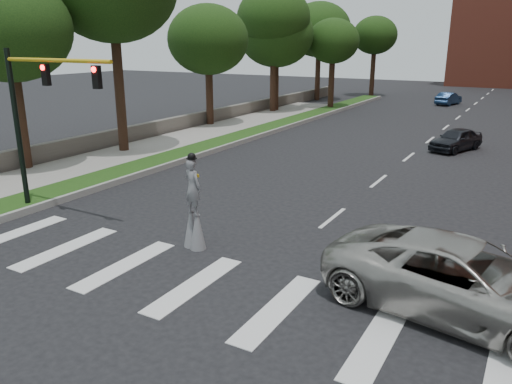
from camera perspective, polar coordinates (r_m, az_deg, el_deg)
ground_plane at (r=12.67m, az=-4.95°, el=-13.70°), size 160.00×160.00×0.00m
grass_median at (r=34.53m, az=-1.87°, el=6.32°), size 2.00×60.00×0.25m
median_curb at (r=34.00m, az=-0.36°, el=6.19°), size 0.20×60.00×0.28m
sidewalk_left at (r=28.82m, az=-17.57°, el=3.35°), size 4.00×60.00×0.18m
stone_wall at (r=39.16m, az=-7.27°, el=8.07°), size 0.50×56.00×1.10m
traffic_signal at (r=20.15m, az=-23.90°, el=8.94°), size 5.30×0.23×6.20m
stilt_performer at (r=16.00m, az=-7.14°, el=-2.07°), size 0.83×0.60×3.14m
suv_crossing at (r=13.16m, az=22.61°, el=-9.25°), size 7.09×4.17×1.85m
car_near at (r=32.96m, az=21.90°, el=5.60°), size 2.98×4.35×1.38m
car_mid at (r=57.14m, az=21.14°, el=9.93°), size 2.21×4.17×1.31m
tree_1 at (r=27.75m, az=-26.47°, el=16.32°), size 5.98×5.98×9.56m
tree_3 at (r=39.46m, az=-5.50°, el=16.90°), size 6.13×6.13×9.16m
tree_4 at (r=47.10m, az=2.02°, el=19.21°), size 6.59×6.59×11.23m
tree_5 at (r=58.02m, az=7.23°, el=17.91°), size 6.97×6.97×10.63m
tree_6 at (r=50.12m, az=8.80°, el=16.63°), size 4.97×4.97×8.58m
tree_7 at (r=63.45m, az=13.44°, el=16.98°), size 5.21×5.21×9.35m
tree_8 at (r=47.93m, az=2.32°, el=17.50°), size 6.90×6.90×9.95m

